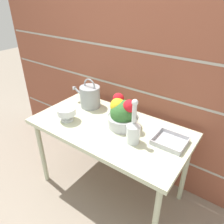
{
  "coord_description": "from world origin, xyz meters",
  "views": [
    {
      "loc": [
        0.91,
        -1.22,
        1.75
      ],
      "look_at": [
        0.0,
        0.04,
        0.86
      ],
      "focal_mm": 35.0,
      "sensor_mm": 36.0,
      "label": 1
    }
  ],
  "objects_px": {
    "glass_decanter": "(133,129)",
    "flower_planter": "(123,114)",
    "crystal_pedestal_bowl": "(67,112)",
    "wire_tray": "(170,142)",
    "watering_can": "(90,96)"
  },
  "relations": [
    {
      "from": "flower_planter",
      "to": "glass_decanter",
      "type": "xyz_separation_m",
      "value": [
        0.18,
        -0.13,
        -0.01
      ]
    },
    {
      "from": "flower_planter",
      "to": "glass_decanter",
      "type": "height_order",
      "value": "glass_decanter"
    },
    {
      "from": "crystal_pedestal_bowl",
      "to": "flower_planter",
      "type": "distance_m",
      "value": 0.48
    },
    {
      "from": "glass_decanter",
      "to": "flower_planter",
      "type": "bearing_deg",
      "value": 143.97
    },
    {
      "from": "wire_tray",
      "to": "glass_decanter",
      "type": "bearing_deg",
      "value": -147.4
    },
    {
      "from": "crystal_pedestal_bowl",
      "to": "wire_tray",
      "type": "distance_m",
      "value": 0.88
    },
    {
      "from": "watering_can",
      "to": "flower_planter",
      "type": "height_order",
      "value": "watering_can"
    },
    {
      "from": "flower_planter",
      "to": "watering_can",
      "type": "bearing_deg",
      "value": 166.15
    },
    {
      "from": "watering_can",
      "to": "crystal_pedestal_bowl",
      "type": "xyz_separation_m",
      "value": [
        0.01,
        -0.31,
        -0.02
      ]
    },
    {
      "from": "crystal_pedestal_bowl",
      "to": "glass_decanter",
      "type": "xyz_separation_m",
      "value": [
        0.62,
        0.07,
        0.03
      ]
    },
    {
      "from": "glass_decanter",
      "to": "wire_tray",
      "type": "distance_m",
      "value": 0.29
    },
    {
      "from": "crystal_pedestal_bowl",
      "to": "wire_tray",
      "type": "height_order",
      "value": "crystal_pedestal_bowl"
    },
    {
      "from": "watering_can",
      "to": "glass_decanter",
      "type": "relative_size",
      "value": 0.94
    },
    {
      "from": "glass_decanter",
      "to": "crystal_pedestal_bowl",
      "type": "bearing_deg",
      "value": -173.43
    },
    {
      "from": "flower_planter",
      "to": "glass_decanter",
      "type": "relative_size",
      "value": 0.76
    }
  ]
}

